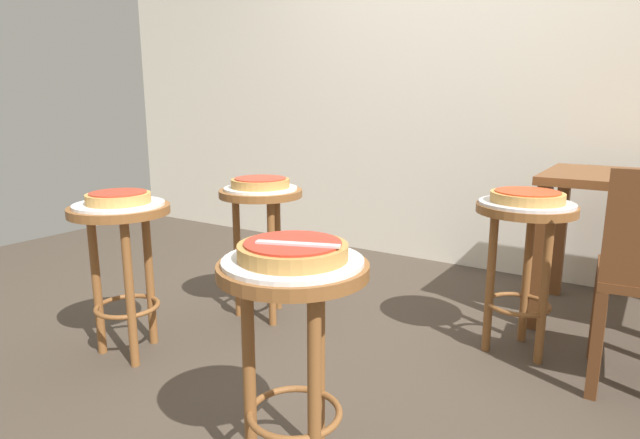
# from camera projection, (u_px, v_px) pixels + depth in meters

# --- Properties ---
(ground_plane) EXTENTS (6.00, 6.00, 0.00)m
(ground_plane) POSITION_uv_depth(u_px,v_px,m) (321.00, 354.00, 2.30)
(ground_plane) COLOR #42382D
(back_wall) EXTENTS (6.00, 0.10, 3.00)m
(back_wall) POSITION_uv_depth(u_px,v_px,m) (464.00, 32.00, 3.33)
(back_wall) COLOR silver
(back_wall) RESTS_ON ground_plane
(stool_foreground) EXTENTS (0.40, 0.40, 0.65)m
(stool_foreground) POSITION_uv_depth(u_px,v_px,m) (294.00, 321.00, 1.43)
(stool_foreground) COLOR brown
(stool_foreground) RESTS_ON ground_plane
(serving_plate_foreground) EXTENTS (0.38, 0.38, 0.01)m
(serving_plate_foreground) POSITION_uv_depth(u_px,v_px,m) (293.00, 261.00, 1.40)
(serving_plate_foreground) COLOR silver
(serving_plate_foreground) RESTS_ON stool_foreground
(pizza_foreground) EXTENTS (0.29, 0.29, 0.05)m
(pizza_foreground) POSITION_uv_depth(u_px,v_px,m) (293.00, 251.00, 1.39)
(pizza_foreground) COLOR #B78442
(pizza_foreground) RESTS_ON serving_plate_foreground
(stool_middle) EXTENTS (0.40, 0.40, 0.65)m
(stool_middle) POSITION_uv_depth(u_px,v_px,m) (122.00, 244.00, 2.21)
(stool_middle) COLOR brown
(stool_middle) RESTS_ON ground_plane
(serving_plate_middle) EXTENTS (0.36, 0.36, 0.01)m
(serving_plate_middle) POSITION_uv_depth(u_px,v_px,m) (119.00, 204.00, 2.17)
(serving_plate_middle) COLOR silver
(serving_plate_middle) RESTS_ON stool_middle
(pizza_middle) EXTENTS (0.26, 0.26, 0.05)m
(pizza_middle) POSITION_uv_depth(u_px,v_px,m) (118.00, 198.00, 2.17)
(pizza_middle) COLOR tan
(pizza_middle) RESTS_ON serving_plate_middle
(stool_leftside) EXTENTS (0.40, 0.40, 0.65)m
(stool_leftside) POSITION_uv_depth(u_px,v_px,m) (261.00, 222.00, 2.62)
(stool_leftside) COLOR brown
(stool_leftside) RESTS_ON ground_plane
(serving_plate_leftside) EXTENTS (0.35, 0.35, 0.01)m
(serving_plate_leftside) POSITION_uv_depth(u_px,v_px,m) (261.00, 188.00, 2.58)
(serving_plate_leftside) COLOR white
(serving_plate_leftside) RESTS_ON stool_leftside
(pizza_leftside) EXTENTS (0.28, 0.28, 0.05)m
(pizza_leftside) POSITION_uv_depth(u_px,v_px,m) (260.00, 183.00, 2.57)
(pizza_leftside) COLOR #B78442
(pizza_leftside) RESTS_ON serving_plate_leftside
(stool_rear) EXTENTS (0.40, 0.40, 0.65)m
(stool_rear) POSITION_uv_depth(u_px,v_px,m) (523.00, 243.00, 2.23)
(stool_rear) COLOR brown
(stool_rear) RESTS_ON ground_plane
(serving_plate_rear) EXTENTS (0.38, 0.38, 0.01)m
(serving_plate_rear) POSITION_uv_depth(u_px,v_px,m) (527.00, 203.00, 2.20)
(serving_plate_rear) COLOR silver
(serving_plate_rear) RESTS_ON stool_rear
(pizza_rear) EXTENTS (0.29, 0.29, 0.05)m
(pizza_rear) POSITION_uv_depth(u_px,v_px,m) (527.00, 197.00, 2.19)
(pizza_rear) COLOR tan
(pizza_rear) RESTS_ON serving_plate_rear
(pizza_server_knife) EXTENTS (0.21, 0.10, 0.01)m
(pizza_server_knife) POSITION_uv_depth(u_px,v_px,m) (298.00, 244.00, 1.35)
(pizza_server_knife) COLOR silver
(pizza_server_knife) RESTS_ON pizza_foreground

